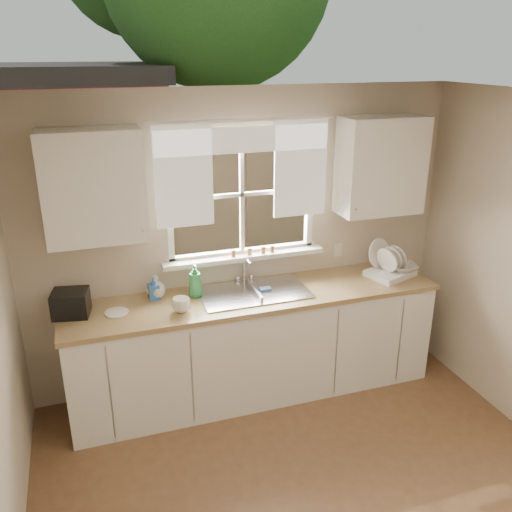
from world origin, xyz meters
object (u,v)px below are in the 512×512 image
object	(u,v)px
cup	(181,305)
black_appliance	(71,303)
soap_bottle_a	(195,280)
dish_rack	(389,267)

from	to	relation	value
cup	black_appliance	size ratio (longest dim) A/B	0.54
soap_bottle_a	black_appliance	distance (m)	0.94
soap_bottle_a	cup	bearing A→B (deg)	-124.22
dish_rack	soap_bottle_a	size ratio (longest dim) A/B	1.67
dish_rack	black_appliance	size ratio (longest dim) A/B	1.79
cup	black_appliance	distance (m)	0.81
soap_bottle_a	cup	world-z (taller)	soap_bottle_a
dish_rack	black_appliance	world-z (taller)	dish_rack
dish_rack	soap_bottle_a	world-z (taller)	dish_rack
dish_rack	soap_bottle_a	xyz separation A→B (m)	(-1.69, 0.11, 0.06)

